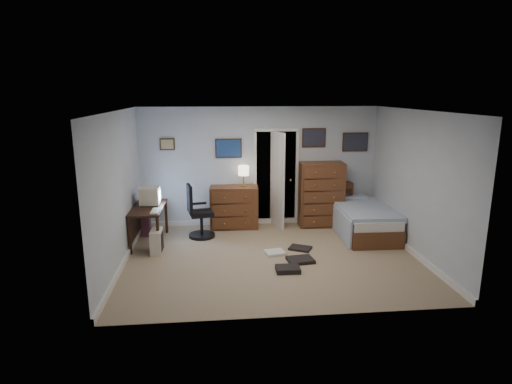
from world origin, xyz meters
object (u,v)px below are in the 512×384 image
(office_chair, at_px, (198,217))
(bed, at_px, (362,219))
(low_dresser, at_px, (234,207))
(tall_dresser, at_px, (321,194))
(computer_desk, at_px, (144,215))

(office_chair, bearing_deg, bed, -13.20)
(low_dresser, bearing_deg, bed, -11.05)
(low_dresser, relative_size, tall_dresser, 0.73)
(office_chair, distance_m, low_dresser, 0.93)
(tall_dresser, bearing_deg, low_dresser, -177.80)
(office_chair, xyz_separation_m, low_dresser, (0.73, 0.58, 0.03))
(office_chair, relative_size, tall_dresser, 0.78)
(low_dresser, height_order, tall_dresser, tall_dresser)
(computer_desk, height_order, low_dresser, low_dresser)
(tall_dresser, bearing_deg, bed, -39.54)
(office_chair, relative_size, bed, 0.55)
(computer_desk, relative_size, tall_dresser, 0.91)
(computer_desk, xyz_separation_m, tall_dresser, (3.57, 0.77, 0.13))
(computer_desk, xyz_separation_m, bed, (4.27, 0.13, -0.25))
(computer_desk, height_order, tall_dresser, tall_dresser)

